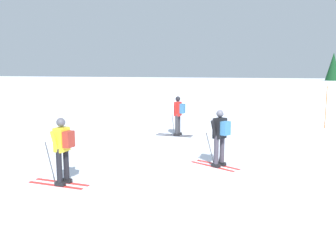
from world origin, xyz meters
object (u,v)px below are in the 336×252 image
(skier_red, at_px, (178,114))
(skier_yellow, at_px, (63,148))
(skier_black, at_px, (220,135))
(trail_marker_pole, at_px, (326,107))
(conifer_far_left, at_px, (332,77))

(skier_red, height_order, skier_yellow, same)
(skier_red, height_order, skier_black, same)
(skier_yellow, relative_size, trail_marker_pole, 0.84)
(skier_yellow, distance_m, trail_marker_pole, 13.46)
(skier_red, relative_size, conifer_far_left, 0.43)
(trail_marker_pole, height_order, conifer_far_left, conifer_far_left)
(trail_marker_pole, bearing_deg, conifer_far_left, 78.77)
(skier_black, bearing_deg, skier_red, 115.68)
(skier_red, bearing_deg, conifer_far_left, 57.28)
(skier_red, bearing_deg, skier_black, -64.32)
(skier_red, relative_size, trail_marker_pole, 0.84)
(skier_red, bearing_deg, skier_yellow, -100.72)
(skier_red, distance_m, skier_yellow, 7.45)
(skier_black, height_order, conifer_far_left, conifer_far_left)
(skier_yellow, bearing_deg, trail_marker_pole, 54.17)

